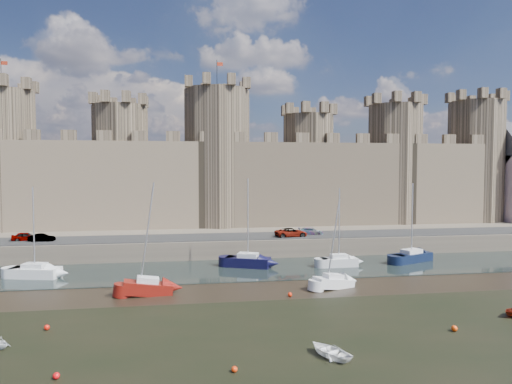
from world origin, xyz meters
TOP-DOWN VIEW (x-y plane):
  - ground at (0.00, 0.00)m, footprint 160.00×160.00m
  - water_channel at (0.00, 24.00)m, footprint 160.00×12.00m
  - quay at (0.00, 60.00)m, footprint 160.00×60.00m
  - road at (0.00, 34.00)m, footprint 160.00×7.00m
  - castle at (-0.64, 48.00)m, footprint 108.50×11.00m
  - car_0 at (-24.51, 34.54)m, footprint 3.70×1.96m
  - car_1 at (-22.21, 33.48)m, footprint 3.33×1.31m
  - car_2 at (14.66, 34.28)m, footprint 3.92×2.41m
  - car_3 at (11.35, 32.56)m, footprint 4.84×2.68m
  - sailboat_0 at (-20.00, 23.35)m, footprint 5.75×3.29m
  - sailboat_1 at (4.18, 25.20)m, footprint 5.82×4.06m
  - sailboat_2 at (15.34, 23.75)m, footprint 4.52×1.80m
  - sailboat_3 at (25.67, 25.16)m, footprint 6.25×4.40m
  - sailboat_4 at (-7.00, 14.66)m, footprint 4.83×2.27m
  - sailboat_5 at (11.53, 14.37)m, footprint 4.56×2.94m
  - dinghy_2 at (5.90, -1.95)m, footprint 3.47×3.79m
  - dinghy_3 at (-15.74, 2.57)m, footprint 1.97×1.94m
  - buoy_1 at (-13.77, 5.94)m, footprint 0.42×0.42m
  - buoy_2 at (-0.49, -3.30)m, footprint 0.38×0.38m
  - buoy_3 at (6.43, 11.91)m, footprint 0.42×0.42m
  - buoy_4 at (-10.80, -2.63)m, footprint 0.40×0.40m
  - buoy_5 at (16.53, 1.02)m, footprint 0.46×0.46m

SIDE VIEW (x-z plane):
  - ground at x=0.00m, z-range 0.00..0.00m
  - water_channel at x=0.00m, z-range 0.00..0.08m
  - buoy_2 at x=-0.49m, z-range 0.00..0.38m
  - buoy_4 at x=-10.80m, z-range 0.00..0.40m
  - buoy_1 at x=-13.77m, z-range 0.00..0.42m
  - buoy_3 at x=6.43m, z-range 0.00..0.42m
  - buoy_5 at x=16.53m, z-range 0.00..0.46m
  - dinghy_2 at x=5.90m, z-range 0.00..0.64m
  - dinghy_3 at x=-15.74m, z-range 0.00..0.79m
  - sailboat_5 at x=11.53m, z-range -3.92..5.27m
  - sailboat_2 at x=15.34m, z-range -4.07..5.64m
  - sailboat_4 at x=-7.00m, z-range -4.67..6.25m
  - sailboat_3 at x=25.67m, z-range -4.32..5.90m
  - sailboat_0 at x=-20.00m, z-range -4.27..5.85m
  - sailboat_1 at x=4.18m, z-range -4.60..6.29m
  - quay at x=0.00m, z-range 0.00..2.50m
  - road at x=0.00m, z-range 2.50..2.60m
  - car_2 at x=14.66m, z-range 2.50..3.56m
  - car_1 at x=-22.21m, z-range 2.50..3.58m
  - car_0 at x=-24.51m, z-range 2.50..3.70m
  - car_3 at x=11.35m, z-range 2.50..3.78m
  - castle at x=-0.64m, z-range -2.83..26.17m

